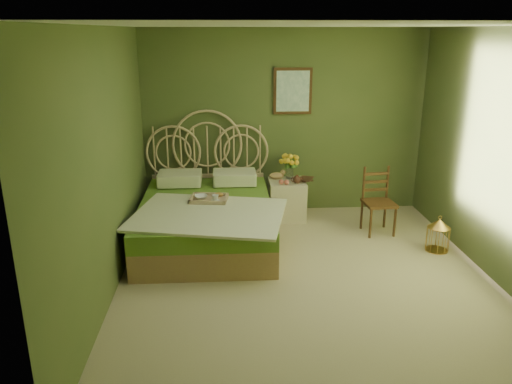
{
  "coord_description": "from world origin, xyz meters",
  "views": [
    {
      "loc": [
        -0.85,
        -4.77,
        2.55
      ],
      "look_at": [
        -0.48,
        1.0,
        0.68
      ],
      "focal_mm": 35.0,
      "sensor_mm": 36.0,
      "label": 1
    }
  ],
  "objects": [
    {
      "name": "book_lower",
      "position": [
        0.19,
        1.88,
        0.56
      ],
      "size": [
        0.2,
        0.25,
        0.02
      ],
      "primitive_type": "imported",
      "rotation": [
        0.0,
        0.0,
        0.13
      ],
      "color": "#381E0F",
      "rests_on": "nightstand"
    },
    {
      "name": "floor",
      "position": [
        0.0,
        0.0,
        0.0
      ],
      "size": [
        4.5,
        4.5,
        0.0
      ],
      "primitive_type": "plane",
      "color": "tan",
      "rests_on": "ground"
    },
    {
      "name": "coffee_cup",
      "position": [
        -0.98,
        1.0,
        0.61
      ],
      "size": [
        0.1,
        0.1,
        0.08
      ],
      "primitive_type": "imported",
      "rotation": [
        0.0,
        0.0,
        -0.32
      ],
      "color": "white",
      "rests_on": "bed"
    },
    {
      "name": "wall_art",
      "position": [
        0.11,
        2.22,
        1.75
      ],
      "size": [
        0.54,
        0.04,
        0.64
      ],
      "color": "#361F0E",
      "rests_on": "wall_back"
    },
    {
      "name": "bed",
      "position": [
        -1.1,
        1.14,
        0.33
      ],
      "size": [
        1.91,
        2.41,
        1.5
      ],
      "color": "tan",
      "rests_on": "floor"
    },
    {
      "name": "cereal_bowl",
      "position": [
        -1.16,
        1.11,
        0.59
      ],
      "size": [
        0.18,
        0.18,
        0.04
      ],
      "primitive_type": "imported",
      "rotation": [
        0.0,
        0.0,
        0.18
      ],
      "color": "white",
      "rests_on": "bed"
    },
    {
      "name": "birdcage",
      "position": [
        1.7,
        0.64,
        0.2
      ],
      "size": [
        0.27,
        0.27,
        0.41
      ],
      "rotation": [
        0.0,
        0.0,
        -0.31
      ],
      "color": "gold",
      "rests_on": "floor"
    },
    {
      "name": "wall_left",
      "position": [
        -2.0,
        0.0,
        1.3
      ],
      "size": [
        0.0,
        4.5,
        4.5
      ],
      "primitive_type": "plane",
      "rotation": [
        1.57,
        0.0,
        1.57
      ],
      "color": "#576133",
      "rests_on": "floor"
    },
    {
      "name": "wall_right",
      "position": [
        2.0,
        0.0,
        1.3
      ],
      "size": [
        0.0,
        4.5,
        4.5
      ],
      "primitive_type": "plane",
      "rotation": [
        1.57,
        0.0,
        -1.57
      ],
      "color": "#576133",
      "rests_on": "floor"
    },
    {
      "name": "chair",
      "position": [
        1.14,
        1.32,
        0.48
      ],
      "size": [
        0.41,
        0.41,
        0.86
      ],
      "rotation": [
        0.0,
        0.0,
        0.08
      ],
      "color": "#361F0E",
      "rests_on": "floor"
    },
    {
      "name": "ceiling",
      "position": [
        0.0,
        0.0,
        2.6
      ],
      "size": [
        4.5,
        4.5,
        0.0
      ],
      "primitive_type": "plane",
      "rotation": [
        3.14,
        0.0,
        0.0
      ],
      "color": "silver",
      "rests_on": "wall_back"
    },
    {
      "name": "wall_back",
      "position": [
        0.0,
        2.25,
        1.3
      ],
      "size": [
        4.0,
        0.0,
        4.0
      ],
      "primitive_type": "plane",
      "rotation": [
        1.57,
        0.0,
        0.0
      ],
      "color": "#576133",
      "rests_on": "floor"
    },
    {
      "name": "nightstand",
      "position": [
        0.01,
        1.87,
        0.35
      ],
      "size": [
        0.5,
        0.5,
        0.98
      ],
      "color": "beige",
      "rests_on": "floor"
    },
    {
      "name": "book_upper",
      "position": [
        0.19,
        1.88,
        0.58
      ],
      "size": [
        0.26,
        0.3,
        0.02
      ],
      "primitive_type": "imported",
      "rotation": [
        0.0,
        0.0,
        -0.42
      ],
      "color": "#472819",
      "rests_on": "nightstand"
    }
  ]
}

